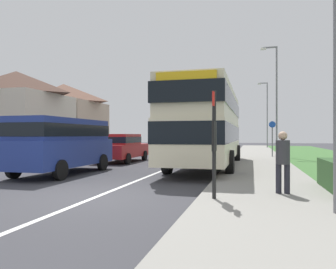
{
  "coord_description": "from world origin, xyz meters",
  "views": [
    {
      "loc": [
        3.85,
        -7.64,
        1.58
      ],
      "look_at": [
        0.71,
        4.48,
        1.6
      ],
      "focal_mm": 34.8,
      "sensor_mm": 36.0,
      "label": 1
    }
  ],
  "objects": [
    {
      "name": "ground_plane",
      "position": [
        0.0,
        0.0,
        0.0
      ],
      "size": [
        120.0,
        120.0,
        0.0
      ],
      "primitive_type": "plane",
      "color": "#38383D"
    },
    {
      "name": "lane_marking_centre",
      "position": [
        0.0,
        8.0,
        0.0
      ],
      "size": [
        0.14,
        60.0,
        0.01
      ],
      "primitive_type": "cube",
      "color": "silver",
      "rests_on": "ground_plane"
    },
    {
      "name": "pavement_near_side",
      "position": [
        4.2,
        6.0,
        0.06
      ],
      "size": [
        3.2,
        68.0,
        0.12
      ],
      "primitive_type": "cube",
      "color": "gray",
      "rests_on": "ground_plane"
    },
    {
      "name": "double_decker_bus",
      "position": [
        1.77,
        8.14,
        2.14
      ],
      "size": [
        2.8,
        11.1,
        3.7
      ],
      "color": "beige",
      "rests_on": "ground_plane"
    },
    {
      "name": "parked_van_blue",
      "position": [
        -3.58,
        4.02,
        1.32
      ],
      "size": [
        2.11,
        5.31,
        2.23
      ],
      "color": "navy",
      "rests_on": "ground_plane"
    },
    {
      "name": "parked_car_red",
      "position": [
        -3.57,
        10.16,
        0.9
      ],
      "size": [
        2.0,
        4.59,
        1.64
      ],
      "color": "#B21E1E",
      "rests_on": "ground_plane"
    },
    {
      "name": "pedestrian_at_stop",
      "position": [
        4.59,
        0.94,
        0.98
      ],
      "size": [
        0.34,
        0.34,
        1.67
      ],
      "color": "#23232D",
      "rests_on": "ground_plane"
    },
    {
      "name": "bus_stop_sign",
      "position": [
        3.0,
        -0.13,
        1.54
      ],
      "size": [
        0.09,
        0.52,
        2.6
      ],
      "color": "black",
      "rests_on": "ground_plane"
    },
    {
      "name": "cycle_route_sign",
      "position": [
        5.17,
        15.49,
        1.43
      ],
      "size": [
        0.44,
        0.08,
        2.52
      ],
      "color": "slate",
      "rests_on": "ground_plane"
    },
    {
      "name": "street_lamp_near",
      "position": [
        5.26,
        -0.96,
        3.86
      ],
      "size": [
        1.14,
        0.2,
        6.64
      ],
      "color": "slate",
      "rests_on": "ground_plane"
    },
    {
      "name": "street_lamp_mid",
      "position": [
        5.41,
        16.33,
        4.46
      ],
      "size": [
        1.14,
        0.2,
        7.81
      ],
      "color": "slate",
      "rests_on": "ground_plane"
    },
    {
      "name": "street_lamp_far",
      "position": [
        5.46,
        32.26,
        4.43
      ],
      "size": [
        1.14,
        0.2,
        7.75
      ],
      "color": "slate",
      "rests_on": "ground_plane"
    },
    {
      "name": "house_terrace_far_side",
      "position": [
        -15.07,
        18.72,
        3.44
      ],
      "size": [
        7.17,
        13.78,
        6.87
      ],
      "color": "beige",
      "rests_on": "ground_plane"
    }
  ]
}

